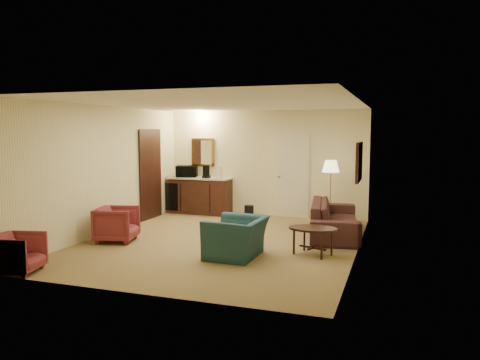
% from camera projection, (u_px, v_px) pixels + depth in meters
% --- Properties ---
extents(ground, '(6.00, 6.00, 0.00)m').
position_uv_depth(ground, '(222.00, 242.00, 8.87)').
color(ground, olive).
rests_on(ground, ground).
extents(room_walls, '(5.02, 6.01, 2.61)m').
position_uv_depth(room_walls, '(230.00, 150.00, 9.44)').
color(room_walls, '#F5EBB7').
rests_on(room_walls, ground).
extents(wetbar_cabinet, '(1.64, 0.58, 0.92)m').
position_uv_depth(wetbar_cabinet, '(199.00, 195.00, 11.91)').
color(wetbar_cabinet, '#3A1A12').
rests_on(wetbar_cabinet, ground).
extents(sofa, '(1.01, 2.41, 0.91)m').
position_uv_depth(sofa, '(335.00, 213.00, 9.42)').
color(sofa, black).
rests_on(sofa, ground).
extents(teal_armchair, '(0.69, 1.03, 0.88)m').
position_uv_depth(teal_armchair, '(236.00, 231.00, 7.78)').
color(teal_armchair, '#1B3B44').
rests_on(teal_armchair, ground).
extents(rose_chair_near, '(0.82, 0.85, 0.73)m').
position_uv_depth(rose_chair_near, '(117.00, 222.00, 8.88)').
color(rose_chair_near, maroon).
rests_on(rose_chair_near, ground).
extents(rose_chair_far, '(0.73, 0.76, 0.66)m').
position_uv_depth(rose_chair_far, '(17.00, 251.00, 6.89)').
color(rose_chair_far, maroon).
rests_on(rose_chair_far, ground).
extents(coffee_table, '(0.97, 0.82, 0.48)m').
position_uv_depth(coffee_table, '(313.00, 241.00, 7.91)').
color(coffee_table, black).
rests_on(coffee_table, ground).
extents(floor_lamp, '(0.48, 0.48, 1.45)m').
position_uv_depth(floor_lamp, '(330.00, 192.00, 10.50)').
color(floor_lamp, '#B1883B').
rests_on(floor_lamp, ground).
extents(waste_bin, '(0.25, 0.25, 0.28)m').
position_uv_depth(waste_bin, '(249.00, 211.00, 11.44)').
color(waste_bin, black).
rests_on(waste_bin, ground).
extents(microwave, '(0.59, 0.43, 0.36)m').
position_uv_depth(microwave, '(187.00, 170.00, 11.97)').
color(microwave, black).
rests_on(microwave, wetbar_cabinet).
extents(coffee_maker, '(0.20, 0.20, 0.33)m').
position_uv_depth(coffee_maker, '(206.00, 172.00, 11.70)').
color(coffee_maker, black).
rests_on(coffee_maker, wetbar_cabinet).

